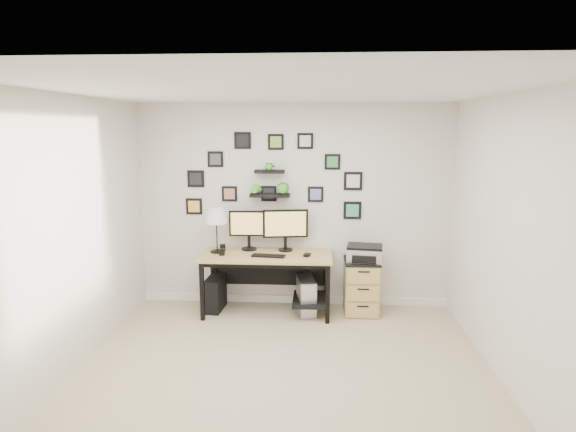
# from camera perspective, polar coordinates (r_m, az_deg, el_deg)

# --- Properties ---
(room) EXTENTS (4.00, 4.00, 4.00)m
(room) POSITION_cam_1_polar(r_m,az_deg,el_deg) (6.48, 0.66, -9.81)
(room) COLOR #C2B18A
(room) RESTS_ON ground
(desk) EXTENTS (1.60, 0.70, 0.75)m
(desk) POSITION_cam_1_polar(r_m,az_deg,el_deg) (6.02, -2.14, -5.64)
(desk) COLOR tan
(desk) RESTS_ON ground
(monitor_left) EXTENTS (0.50, 0.20, 0.51)m
(monitor_left) POSITION_cam_1_polar(r_m,az_deg,el_deg) (6.12, -4.67, -1.32)
(monitor_left) COLOR black
(monitor_left) RESTS_ON desk
(monitor_right) EXTENTS (0.57, 0.21, 0.53)m
(monitor_right) POSITION_cam_1_polar(r_m,az_deg,el_deg) (6.06, -0.31, -1.25)
(monitor_right) COLOR black
(monitor_right) RESTS_ON desk
(keyboard) EXTENTS (0.42, 0.18, 0.02)m
(keyboard) POSITION_cam_1_polar(r_m,az_deg,el_deg) (5.86, -2.33, -4.73)
(keyboard) COLOR black
(keyboard) RESTS_ON desk
(mouse) EXTENTS (0.10, 0.12, 0.03)m
(mouse) POSITION_cam_1_polar(r_m,az_deg,el_deg) (5.87, 2.26, -4.64)
(mouse) COLOR black
(mouse) RESTS_ON desk
(table_lamp) EXTENTS (0.28, 0.28, 0.56)m
(table_lamp) POSITION_cam_1_polar(r_m,az_deg,el_deg) (6.03, -8.50, -0.09)
(table_lamp) COLOR black
(table_lamp) RESTS_ON desk
(mug) EXTENTS (0.07, 0.07, 0.08)m
(mug) POSITION_cam_1_polar(r_m,az_deg,el_deg) (5.96, -7.84, -4.24)
(mug) COLOR black
(mug) RESTS_ON desk
(pen_cup) EXTENTS (0.07, 0.07, 0.09)m
(pen_cup) POSITION_cam_1_polar(r_m,az_deg,el_deg) (6.14, -7.75, -3.75)
(pen_cup) COLOR black
(pen_cup) RESTS_ON desk
(pc_tower_black) EXTENTS (0.22, 0.44, 0.42)m
(pc_tower_black) POSITION_cam_1_polar(r_m,az_deg,el_deg) (6.27, -8.61, -9.07)
(pc_tower_black) COLOR black
(pc_tower_black) RESTS_ON ground
(pc_tower_grey) EXTENTS (0.27, 0.48, 0.45)m
(pc_tower_grey) POSITION_cam_1_polar(r_m,az_deg,el_deg) (6.10, 2.18, -9.41)
(pc_tower_grey) COLOR gray
(pc_tower_grey) RESTS_ON ground
(file_cabinet) EXTENTS (0.43, 0.53, 0.67)m
(file_cabinet) POSITION_cam_1_polar(r_m,az_deg,el_deg) (6.16, 8.67, -8.22)
(file_cabinet) COLOR tan
(file_cabinet) RESTS_ON ground
(printer) EXTENTS (0.46, 0.39, 0.19)m
(printer) POSITION_cam_1_polar(r_m,az_deg,el_deg) (6.02, 9.07, -4.37)
(printer) COLOR silver
(printer) RESTS_ON file_cabinet
(wall_decor) EXTENTS (2.27, 0.18, 1.10)m
(wall_decor) POSITION_cam_1_polar(r_m,az_deg,el_deg) (6.08, -1.91, 4.41)
(wall_decor) COLOR black
(wall_decor) RESTS_ON ground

